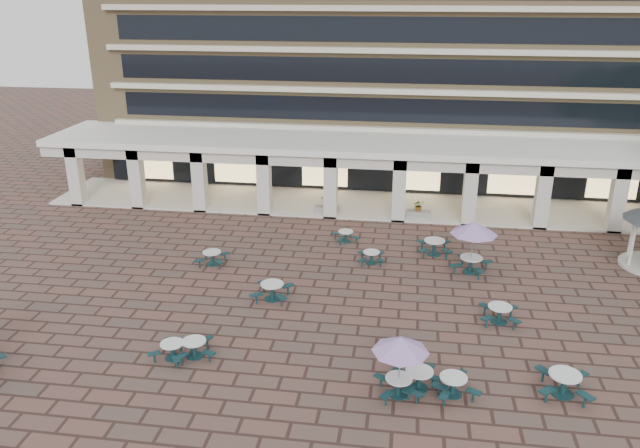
# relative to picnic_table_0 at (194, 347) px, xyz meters

# --- Properties ---
(ground) EXTENTS (120.00, 120.00, 0.00)m
(ground) POSITION_rel_picnic_table_0_xyz_m (5.32, 4.16, -0.43)
(ground) COLOR brown
(ground) RESTS_ON ground
(apartment_building) EXTENTS (40.00, 15.50, 25.20)m
(apartment_building) POSITION_rel_picnic_table_0_xyz_m (5.32, 29.62, 12.17)
(apartment_building) COLOR #9B8157
(apartment_building) RESTS_ON ground
(retail_arcade) EXTENTS (42.00, 6.60, 4.40)m
(retail_arcade) POSITION_rel_picnic_table_0_xyz_m (5.32, 18.96, 2.57)
(retail_arcade) COLOR white
(retail_arcade) RESTS_ON ground
(picnic_table_0) EXTENTS (1.94, 1.94, 0.71)m
(picnic_table_0) POSITION_rel_picnic_table_0_xyz_m (0.00, 0.00, 0.00)
(picnic_table_0) COLOR #123136
(picnic_table_0) RESTS_ON ground
(picnic_table_1) EXTENTS (1.77, 1.77, 0.69)m
(picnic_table_1) POSITION_rel_picnic_table_0_xyz_m (-0.80, -0.25, -0.02)
(picnic_table_1) COLOR #123136
(picnic_table_1) RESTS_ON ground
(picnic_table_2) EXTENTS (2.03, 2.03, 0.85)m
(picnic_table_2) POSITION_rel_picnic_table_0_xyz_m (13.75, -0.45, 0.08)
(picnic_table_2) COLOR #123136
(picnic_table_2) RESTS_ON ground
(picnic_table_3) EXTENTS (1.99, 1.99, 0.74)m
(picnic_table_3) POSITION_rel_picnic_table_0_xyz_m (9.87, -1.03, 0.02)
(picnic_table_3) COLOR #123136
(picnic_table_3) RESTS_ON ground
(picnic_table_5) EXTENTS (1.88, 1.88, 0.81)m
(picnic_table_5) POSITION_rel_picnic_table_0_xyz_m (1.98, 5.13, 0.06)
(picnic_table_5) COLOR #123136
(picnic_table_5) RESTS_ON ground
(picnic_table_6) EXTENTS (2.02, 2.02, 2.33)m
(picnic_table_6) POSITION_rel_picnic_table_0_xyz_m (7.96, -1.34, 1.56)
(picnic_table_6) COLOR #123136
(picnic_table_6) RESTS_ON ground
(picnic_table_7) EXTENTS (2.00, 2.00, 0.76)m
(picnic_table_7) POSITION_rel_picnic_table_0_xyz_m (8.68, -0.84, 0.03)
(picnic_table_7) COLOR #123136
(picnic_table_7) RESTS_ON ground
(picnic_table_8) EXTENTS (1.62, 1.62, 0.72)m
(picnic_table_8) POSITION_rel_picnic_table_0_xyz_m (-1.97, 8.49, 0.00)
(picnic_table_8) COLOR #123136
(picnic_table_8) RESTS_ON ground
(picnic_table_9) EXTENTS (1.77, 1.77, 0.64)m
(picnic_table_9) POSITION_rel_picnic_table_0_xyz_m (4.59, 12.59, -0.04)
(picnic_table_9) COLOR #123136
(picnic_table_9) RESTS_ON ground
(picnic_table_10) EXTENTS (1.76, 1.76, 0.77)m
(picnic_table_10) POSITION_rel_picnic_table_0_xyz_m (12.12, 4.49, 0.03)
(picnic_table_10) COLOR #123136
(picnic_table_10) RESTS_ON ground
(picnic_table_11) EXTENTS (2.35, 2.35, 2.72)m
(picnic_table_11) POSITION_rel_picnic_table_0_xyz_m (11.29, 9.45, 1.88)
(picnic_table_11) COLOR #123136
(picnic_table_11) RESTS_ON ground
(picnic_table_12) EXTENTS (1.56, 1.56, 0.65)m
(picnic_table_12) POSITION_rel_picnic_table_0_xyz_m (6.24, 9.84, -0.04)
(picnic_table_12) COLOR #123136
(picnic_table_12) RESTS_ON ground
(picnic_table_13) EXTENTS (1.94, 1.94, 0.83)m
(picnic_table_13) POSITION_rel_picnic_table_0_xyz_m (9.52, 11.49, 0.07)
(picnic_table_13) COLOR #123136
(picnic_table_13) RESTS_ON ground
(planter_left) EXTENTS (1.50, 0.76, 1.31)m
(planter_left) POSITION_rel_picnic_table_0_xyz_m (2.92, 17.06, 0.12)
(planter_left) COLOR gray
(planter_left) RESTS_ON ground
(planter_right) EXTENTS (1.50, 0.61, 1.23)m
(planter_right) POSITION_rel_picnic_table_0_xyz_m (8.68, 17.06, 0.05)
(planter_right) COLOR gray
(planter_right) RESTS_ON ground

